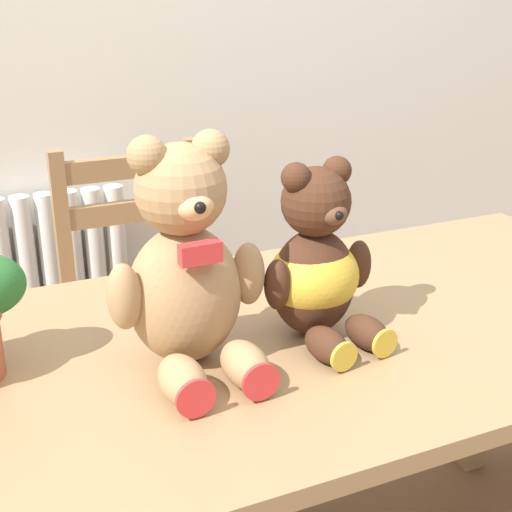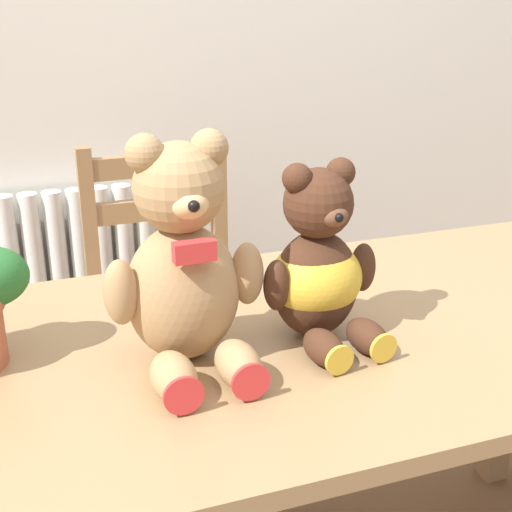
% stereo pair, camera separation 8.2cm
% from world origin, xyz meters
% --- Properties ---
extents(dining_table, '(1.49, 0.73, 0.72)m').
position_xyz_m(dining_table, '(0.00, 0.36, 0.62)').
color(dining_table, '#9E7A51').
rests_on(dining_table, ground_plane).
extents(wooden_chair_behind, '(0.41, 0.44, 0.86)m').
position_xyz_m(wooden_chair_behind, '(-0.08, 1.14, 0.44)').
color(wooden_chair_behind, '#997047').
rests_on(wooden_chair_behind, ground_plane).
extents(teddy_bear_left, '(0.25, 0.25, 0.36)m').
position_xyz_m(teddy_bear_left, '(-0.23, 0.34, 0.87)').
color(teddy_bear_left, tan).
rests_on(teddy_bear_left, dining_table).
extents(teddy_bear_right, '(0.21, 0.22, 0.30)m').
position_xyz_m(teddy_bear_right, '(-0.01, 0.34, 0.84)').
color(teddy_bear_right, '#472819').
rests_on(teddy_bear_right, dining_table).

